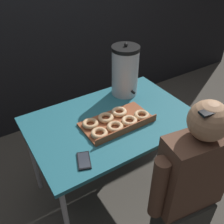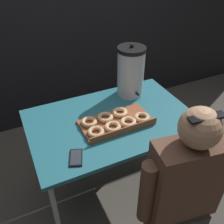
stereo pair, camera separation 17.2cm
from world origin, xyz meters
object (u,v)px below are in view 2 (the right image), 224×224
object	(u,v)px
donut_box	(115,122)
person_seated	(182,195)
cell_phone	(76,158)
coffee_urn	(131,72)

from	to	relation	value
donut_box	person_seated	bearing A→B (deg)	-73.84
cell_phone	person_seated	distance (m)	0.66
coffee_urn	donut_box	bearing A→B (deg)	-132.44
coffee_urn	cell_phone	distance (m)	0.82
coffee_urn	person_seated	xyz separation A→B (m)	(-0.11, -0.86, -0.39)
donut_box	person_seated	world-z (taller)	person_seated
donut_box	coffee_urn	distance (m)	0.45
donut_box	cell_phone	world-z (taller)	donut_box
cell_phone	person_seated	bearing A→B (deg)	-15.38
cell_phone	coffee_urn	bearing A→B (deg)	58.94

